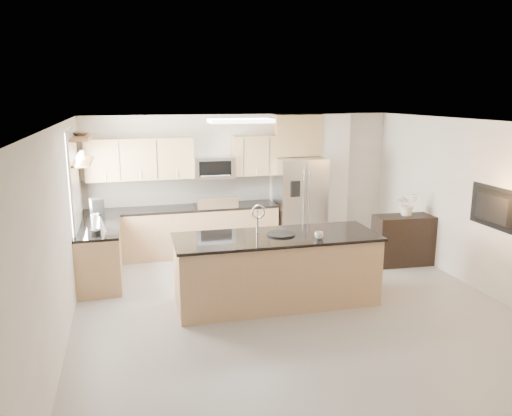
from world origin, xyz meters
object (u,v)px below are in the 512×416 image
object	(u,v)px
kettle	(100,223)
flower_vase	(408,198)
refrigerator	(299,203)
television	(491,208)
microwave	(214,167)
island	(276,269)
cup	(319,235)
blender	(95,227)
range	(216,228)
credenza	(405,240)
platter	(281,234)
coffee_maker	(97,210)
bowl	(80,133)

from	to	relation	value
kettle	flower_vase	distance (m)	5.19
refrigerator	television	distance (m)	3.62
microwave	island	size ratio (longest dim) A/B	0.26
refrigerator	flower_vase	distance (m)	2.09
cup	blender	bearing A→B (deg)	157.88
refrigerator	blender	distance (m)	4.06
range	credenza	world-z (taller)	range
cup	platter	xyz separation A→B (m)	(-0.46, 0.31, -0.04)
refrigerator	flower_vase	bearing A→B (deg)	-43.46
platter	coffee_maker	bearing A→B (deg)	143.63
blender	bowl	distance (m)	1.55
cup	flower_vase	xyz separation A→B (m)	(2.21, 1.38, 0.14)
platter	coffee_maker	distance (m)	3.22
refrigerator	flower_vase	xyz separation A→B (m)	(1.50, -1.42, 0.30)
island	platter	bearing A→B (deg)	11.30
coffee_maker	bowl	world-z (taller)	bowl
kettle	television	world-z (taller)	television
microwave	coffee_maker	size ratio (longest dim) A/B	2.06
refrigerator	bowl	size ratio (longest dim) A/B	5.13
cup	kettle	bearing A→B (deg)	152.41
television	credenza	bearing A→B (deg)	13.06
range	coffee_maker	size ratio (longest dim) A/B	3.09
blender	cup	bearing A→B (deg)	-22.12
flower_vase	credenza	bearing A→B (deg)	-119.22
island	coffee_maker	bearing A→B (deg)	143.63
range	microwave	bearing A→B (deg)	90.00
range	flower_vase	xyz separation A→B (m)	(3.16, -1.47, 0.72)
platter	blender	size ratio (longest dim) A/B	1.19
kettle	flower_vase	size ratio (longest dim) A/B	0.43
microwave	refrigerator	size ratio (longest dim) A/B	0.43
television	bowl	bearing A→B (deg)	68.17
coffee_maker	microwave	bearing A→B (deg)	19.93
microwave	credenza	xyz separation A→B (m)	(3.14, -1.64, -1.19)
kettle	coffee_maker	size ratio (longest dim) A/B	0.73
cup	kettle	world-z (taller)	kettle
island	bowl	bearing A→B (deg)	147.86
coffee_maker	range	bearing A→B (deg)	16.88
range	kettle	distance (m)	2.47
refrigerator	range	bearing A→B (deg)	178.40
blender	flower_vase	world-z (taller)	flower_vase
microwave	blender	size ratio (longest dim) A/B	2.26
platter	microwave	bearing A→B (deg)	100.56
blender	platter	bearing A→B (deg)	-19.76
credenza	coffee_maker	distance (m)	5.35
refrigerator	credenza	distance (m)	2.13
kettle	microwave	bearing A→B (deg)	35.03
platter	kettle	world-z (taller)	kettle
microwave	flower_vase	size ratio (longest dim) A/B	1.23
television	island	bearing A→B (deg)	79.64
blender	television	size ratio (longest dim) A/B	0.31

